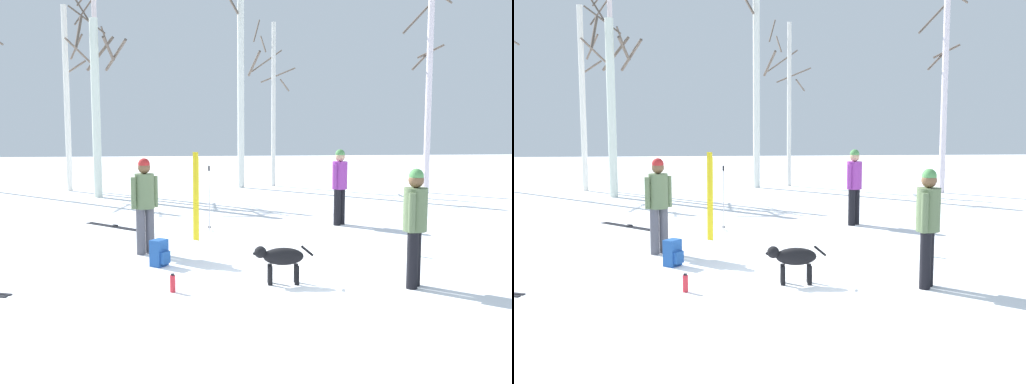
# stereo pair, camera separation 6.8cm
# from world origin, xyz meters

# --- Properties ---
(ground_plane) EXTENTS (60.00, 60.00, 0.00)m
(ground_plane) POSITION_xyz_m (0.00, 0.00, 0.00)
(ground_plane) COLOR white
(person_0) EXTENTS (0.46, 0.34, 1.72)m
(person_0) POSITION_xyz_m (-2.15, 1.98, 0.98)
(person_0) COLOR #4C4C56
(person_0) RESTS_ON ground_plane
(person_1) EXTENTS (0.40, 0.40, 1.72)m
(person_1) POSITION_xyz_m (1.97, 4.67, 0.98)
(person_1) COLOR black
(person_1) RESTS_ON ground_plane
(person_2) EXTENTS (0.34, 0.46, 1.72)m
(person_2) POSITION_xyz_m (1.88, -0.60, 0.98)
(person_2) COLOR black
(person_2) RESTS_ON ground_plane
(dog) EXTENTS (0.90, 0.25, 0.57)m
(dog) POSITION_xyz_m (-0.00, -0.25, 0.39)
(dog) COLOR black
(dog) RESTS_ON ground_plane
(ski_pair_planted_0) EXTENTS (0.13, 0.09, 1.75)m
(ski_pair_planted_0) POSITION_xyz_m (-1.25, 3.15, 0.87)
(ski_pair_planted_0) COLOR yellow
(ski_pair_planted_0) RESTS_ON ground_plane
(ski_pair_lying_0) EXTENTS (1.46, 1.36, 0.05)m
(ski_pair_lying_0) POSITION_xyz_m (-3.06, 4.80, 0.01)
(ski_pair_lying_0) COLOR black
(ski_pair_lying_0) RESTS_ON ground_plane
(ski_poles_0) EXTENTS (0.07, 0.24, 1.40)m
(ski_poles_0) POSITION_xyz_m (-0.97, 4.23, 0.75)
(ski_poles_0) COLOR #B2B2BC
(ski_poles_0) RESTS_ON ground_plane
(backpack_0) EXTENTS (0.34, 0.34, 0.44)m
(backpack_0) POSITION_xyz_m (-1.84, 1.02, 0.21)
(backpack_0) COLOR #1E4C99
(backpack_0) RESTS_ON ground_plane
(water_bottle_0) EXTENTS (0.07, 0.07, 0.22)m
(water_bottle_0) POSITION_xyz_m (2.63, 1.34, 0.11)
(water_bottle_0) COLOR green
(water_bottle_0) RESTS_ON ground_plane
(water_bottle_1) EXTENTS (0.08, 0.08, 0.26)m
(water_bottle_1) POSITION_xyz_m (-1.56, -0.56, 0.13)
(water_bottle_1) COLOR red
(water_bottle_1) RESTS_ON ground_plane
(birch_tree_1) EXTENTS (1.13, 1.52, 6.00)m
(birch_tree_1) POSITION_xyz_m (-5.44, 11.90, 3.09)
(birch_tree_1) COLOR white
(birch_tree_1) RESTS_ON ground_plane
(birch_tree_2) EXTENTS (1.27, 1.40, 7.00)m
(birch_tree_2) POSITION_xyz_m (-4.45, 11.42, 3.50)
(birch_tree_2) COLOR silver
(birch_tree_2) RESTS_ON ground_plane
(birch_tree_3) EXTENTS (1.50, 1.55, 5.48)m
(birch_tree_3) POSITION_xyz_m (-4.25, 10.19, 2.87)
(birch_tree_3) COLOR silver
(birch_tree_3) RESTS_ON ground_plane
(birch_tree_4) EXTENTS (1.11, 1.09, 7.42)m
(birch_tree_4) POSITION_xyz_m (0.25, 12.41, 3.63)
(birch_tree_4) COLOR silver
(birch_tree_4) RESTS_ON ground_plane
(birch_tree_5) EXTENTS (1.59, 1.41, 5.86)m
(birch_tree_5) POSITION_xyz_m (1.40, 12.84, 3.03)
(birch_tree_5) COLOR silver
(birch_tree_5) RESTS_ON ground_plane
(birch_tree_6) EXTENTS (1.41, 1.43, 7.12)m
(birch_tree_6) POSITION_xyz_m (6.08, 10.40, 3.67)
(birch_tree_6) COLOR silver
(birch_tree_6) RESTS_ON ground_plane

